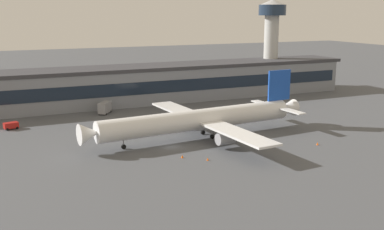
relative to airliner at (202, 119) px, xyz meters
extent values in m
plane|color=#4C4F54|center=(-10.05, -4.80, -4.65)|extent=(600.00, 600.00, 0.00)
cube|color=gray|center=(-10.05, 49.98, 1.02)|extent=(175.87, 16.73, 11.34)
cube|color=#38383D|center=(-10.05, 49.98, 7.29)|extent=(179.38, 17.06, 1.20)
cube|color=#192333|center=(-10.05, 41.56, 1.59)|extent=(172.35, 0.16, 4.08)
cylinder|color=white|center=(-0.93, -0.08, 0.02)|extent=(52.09, 9.52, 5.10)
cone|color=white|center=(-28.28, -2.43, 0.02)|extent=(4.99, 5.23, 4.85)
cone|color=white|center=(26.68, 2.29, 0.02)|extent=(5.99, 5.06, 4.59)
cube|color=#1947B2|center=(23.90, 2.05, 6.65)|extent=(7.16, 1.11, 8.17)
cube|color=white|center=(23.88, -3.58, 0.78)|extent=(3.18, 9.36, 0.30)
cube|color=white|center=(22.92, 7.61, 0.78)|extent=(3.18, 9.36, 0.30)
cube|color=white|center=(2.28, -14.07, -0.49)|extent=(7.98, 23.76, 0.50)
cube|color=white|center=(-0.15, 14.26, -0.49)|extent=(7.98, 23.76, 0.50)
cylinder|color=#99999E|center=(0.99, -10.67, -2.30)|extent=(4.44, 3.16, 2.81)
cylinder|color=#99999E|center=(-0.85, 10.68, -2.30)|extent=(4.44, 3.16, 2.81)
cylinder|color=black|center=(-20.55, -1.77, -4.10)|extent=(1.14, 0.59, 1.10)
cylinder|color=slate|center=(-20.55, -1.77, -2.77)|extent=(0.24, 0.24, 2.11)
cylinder|color=black|center=(1.85, -2.15, -4.10)|extent=(1.14, 0.59, 1.10)
cylinder|color=slate|center=(1.85, -2.15, -2.77)|extent=(0.24, 0.24, 2.11)
cylinder|color=black|center=(1.46, 2.43, -4.10)|extent=(1.14, 0.59, 1.10)
cylinder|color=slate|center=(1.46, 2.43, -2.77)|extent=(0.24, 0.24, 2.11)
cylinder|color=#B7B7B2|center=(54.94, 53.32, 9.91)|extent=(5.53, 5.53, 29.12)
cylinder|color=#1E2D42|center=(54.94, 53.32, 26.48)|extent=(10.51, 10.51, 4.00)
cone|color=#A5A5A5|center=(54.94, 53.32, 29.48)|extent=(9.46, 9.46, 2.00)
cube|color=red|center=(-42.96, 28.01, -3.55)|extent=(3.96, 2.77, 1.50)
cube|color=black|center=(-42.00, 28.24, -3.25)|extent=(1.65, 2.08, 0.38)
cylinder|color=black|center=(-41.94, 29.17, -4.30)|extent=(0.75, 0.45, 0.70)
cylinder|color=black|center=(-41.53, 27.42, -4.30)|extent=(0.75, 0.45, 0.70)
cylinder|color=black|center=(-44.39, 28.60, -4.30)|extent=(0.75, 0.45, 0.70)
cylinder|color=black|center=(-43.98, 26.84, -4.30)|extent=(0.75, 0.45, 0.70)
cube|color=gray|center=(-15.51, 36.92, -2.70)|extent=(5.30, 6.33, 3.20)
cube|color=black|center=(-14.61, 38.30, -2.06)|extent=(3.00, 2.97, 0.80)
cylinder|color=black|center=(-15.27, 39.27, -4.30)|extent=(0.63, 0.75, 0.70)
cylinder|color=black|center=(-13.46, 38.09, -4.30)|extent=(0.63, 0.75, 0.70)
cylinder|color=black|center=(-17.57, 35.76, -4.30)|extent=(0.63, 0.75, 0.70)
cylinder|color=black|center=(-15.76, 34.57, -4.30)|extent=(0.63, 0.75, 0.70)
cone|color=#F2590C|center=(22.00, -17.20, -4.31)|extent=(0.54, 0.54, 0.67)
cone|color=#F2590C|center=(-10.87, -13.23, -4.30)|extent=(0.56, 0.56, 0.70)
cone|color=#F2590C|center=(-6.61, -16.97, -4.35)|extent=(0.48, 0.48, 0.60)
camera|label=1|loc=(-47.45, -100.47, 26.13)|focal=43.24mm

